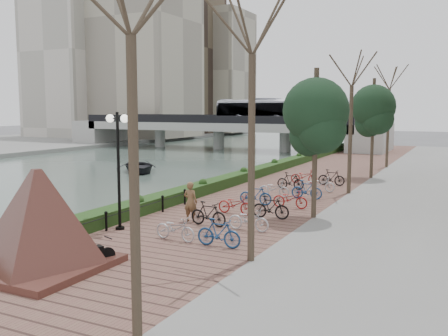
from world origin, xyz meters
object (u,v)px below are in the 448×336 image
Objects in this scene: lamppost at (118,145)px; pedestrian at (190,202)px; granite_monument at (39,219)px; boat at (139,166)px; motorcycle at (91,253)px.

pedestrian is at bearing 53.43° from lamppost.
boat is at bearing 119.71° from granite_monument.
granite_monument is at bearing -126.21° from motorcycle.
pedestrian is at bearing 83.49° from granite_monument.
motorcycle is 6.68m from pedestrian.
motorcycle reaches higher than boat.
boat is (-13.06, 22.88, -1.51)m from granite_monument.
boat is at bearing -49.17° from pedestrian.
granite_monument is 3.18× the size of pedestrian.
motorcycle is at bearing -100.98° from boat.
boat is (-14.30, 22.09, -0.41)m from motorcycle.
granite_monument is 7.53m from pedestrian.
pedestrian reaches higher than boat.
boat is at bearing 144.13° from motorcycle.
pedestrian is at bearing -91.88° from boat.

